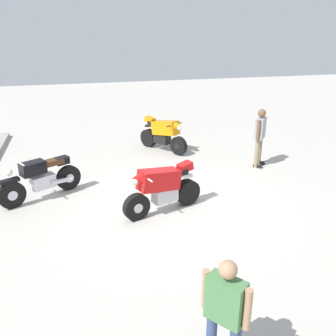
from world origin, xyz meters
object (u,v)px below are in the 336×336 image
motorcycle_orange_sportbike (163,133)px  person_in_gray_shirt (260,134)px  motorcycle_black_cruiser (41,178)px  motorcycle_red_sportbike (162,187)px  person_in_green_shirt (225,312)px

motorcycle_orange_sportbike → person_in_gray_shirt: bearing=15.1°
motorcycle_black_cruiser → motorcycle_red_sportbike: bearing=122.5°
motorcycle_black_cruiser → motorcycle_orange_sportbike: (2.79, -3.69, 0.07)m
motorcycle_orange_sportbike → motorcycle_red_sportbike: (-4.18, 1.03, 0.00)m
motorcycle_black_cruiser → motorcycle_red_sportbike: size_ratio=0.98×
motorcycle_red_sportbike → person_in_green_shirt: bearing=66.9°
motorcycle_black_cruiser → person_in_green_shirt: (-5.50, -2.40, 0.36)m
motorcycle_red_sportbike → person_in_gray_shirt: person_in_gray_shirt is taller
motorcycle_red_sportbike → person_in_gray_shirt: size_ratio=1.11×
motorcycle_red_sportbike → person_in_green_shirt: (-4.11, 0.25, 0.29)m
motorcycle_orange_sportbike → person_in_gray_shirt: person_in_gray_shirt is taller
person_in_gray_shirt → person_in_green_shirt: 7.23m
motorcycle_black_cruiser → person_in_gray_shirt: size_ratio=1.09×
motorcycle_orange_sportbike → motorcycle_red_sportbike: 4.30m
motorcycle_red_sportbike → person_in_green_shirt: size_ratio=1.21×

